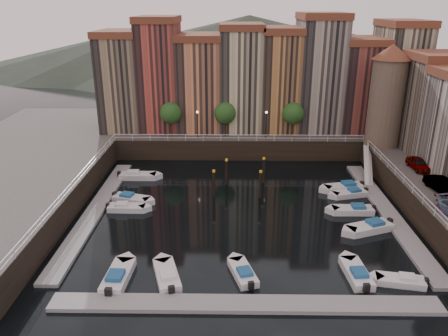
{
  "coord_description": "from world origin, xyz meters",
  "views": [
    {
      "loc": [
        -1.22,
        -44.57,
        21.79
      ],
      "look_at": [
        -1.94,
        4.0,
        3.36
      ],
      "focal_mm": 35.0,
      "sensor_mm": 36.0,
      "label": 1
    }
  ],
  "objects_px": {
    "gangway": "(368,163)",
    "corner_tower": "(387,94)",
    "boat_left_4": "(137,176)",
    "mooring_pilings": "(241,178)",
    "boat_left_2": "(126,208)",
    "boat_left_3": "(131,199)",
    "car_b": "(440,186)",
    "car_a": "(418,165)"
  },
  "relations": [
    {
      "from": "car_b",
      "to": "gangway",
      "type": "bearing_deg",
      "value": 99.58
    },
    {
      "from": "corner_tower",
      "to": "boat_left_3",
      "type": "distance_m",
      "value": 36.59
    },
    {
      "from": "boat_left_2",
      "to": "car_b",
      "type": "relative_size",
      "value": 1.01
    },
    {
      "from": "corner_tower",
      "to": "boat_left_4",
      "type": "height_order",
      "value": "corner_tower"
    },
    {
      "from": "gangway",
      "to": "car_b",
      "type": "relative_size",
      "value": 1.91
    },
    {
      "from": "boat_left_2",
      "to": "car_b",
      "type": "bearing_deg",
      "value": -0.77
    },
    {
      "from": "corner_tower",
      "to": "boat_left_2",
      "type": "distance_m",
      "value": 37.53
    },
    {
      "from": "gangway",
      "to": "car_b",
      "type": "height_order",
      "value": "car_b"
    },
    {
      "from": "corner_tower",
      "to": "gangway",
      "type": "height_order",
      "value": "corner_tower"
    },
    {
      "from": "boat_left_4",
      "to": "car_a",
      "type": "height_order",
      "value": "car_a"
    },
    {
      "from": "corner_tower",
      "to": "mooring_pilings",
      "type": "bearing_deg",
      "value": -154.65
    },
    {
      "from": "gangway",
      "to": "boat_left_4",
      "type": "height_order",
      "value": "gangway"
    },
    {
      "from": "car_a",
      "to": "car_b",
      "type": "relative_size",
      "value": 0.94
    },
    {
      "from": "gangway",
      "to": "boat_left_2",
      "type": "relative_size",
      "value": 1.9
    },
    {
      "from": "corner_tower",
      "to": "boat_left_2",
      "type": "xyz_separation_m",
      "value": [
        -32.86,
        -15.21,
        -9.86
      ]
    },
    {
      "from": "gangway",
      "to": "boat_left_2",
      "type": "distance_m",
      "value": 31.86
    },
    {
      "from": "boat_left_2",
      "to": "boat_left_4",
      "type": "xyz_separation_m",
      "value": [
        -0.66,
        9.49,
        0.05
      ]
    },
    {
      "from": "boat_left_4",
      "to": "car_b",
      "type": "distance_m",
      "value": 36.31
    },
    {
      "from": "corner_tower",
      "to": "car_a",
      "type": "relative_size",
      "value": 3.38
    },
    {
      "from": "boat_left_3",
      "to": "car_b",
      "type": "height_order",
      "value": "car_b"
    },
    {
      "from": "boat_left_2",
      "to": "gangway",
      "type": "bearing_deg",
      "value": 20.81
    },
    {
      "from": "gangway",
      "to": "car_a",
      "type": "relative_size",
      "value": 2.04
    },
    {
      "from": "mooring_pilings",
      "to": "car_a",
      "type": "height_order",
      "value": "car_a"
    },
    {
      "from": "boat_left_4",
      "to": "boat_left_2",
      "type": "bearing_deg",
      "value": -86.54
    },
    {
      "from": "boat_left_2",
      "to": "boat_left_3",
      "type": "xyz_separation_m",
      "value": [
        0.04,
        2.38,
        0.02
      ]
    },
    {
      "from": "boat_left_2",
      "to": "boat_left_4",
      "type": "relative_size",
      "value": 0.87
    },
    {
      "from": "boat_left_2",
      "to": "boat_left_4",
      "type": "height_order",
      "value": "boat_left_4"
    },
    {
      "from": "boat_left_2",
      "to": "car_b",
      "type": "xyz_separation_m",
      "value": [
        33.9,
        -1.13,
        3.38
      ]
    },
    {
      "from": "boat_left_3",
      "to": "car_a",
      "type": "bearing_deg",
      "value": 21.7
    },
    {
      "from": "mooring_pilings",
      "to": "boat_left_3",
      "type": "distance_m",
      "value": 13.5
    },
    {
      "from": "gangway",
      "to": "car_a",
      "type": "distance_m",
      "value": 7.02
    },
    {
      "from": "corner_tower",
      "to": "mooring_pilings",
      "type": "relative_size",
      "value": 2.1
    },
    {
      "from": "boat_left_4",
      "to": "mooring_pilings",
      "type": "bearing_deg",
      "value": -15.55
    },
    {
      "from": "mooring_pilings",
      "to": "car_b",
      "type": "bearing_deg",
      "value": -18.4
    },
    {
      "from": "mooring_pilings",
      "to": "car_b",
      "type": "distance_m",
      "value": 22.1
    },
    {
      "from": "corner_tower",
      "to": "car_a",
      "type": "xyz_separation_m",
      "value": [
        1.28,
        -9.86,
        -6.5
      ]
    },
    {
      "from": "boat_left_4",
      "to": "boat_left_3",
      "type": "bearing_deg",
      "value": -84.88
    },
    {
      "from": "gangway",
      "to": "corner_tower",
      "type": "bearing_deg",
      "value": 57.2
    },
    {
      "from": "mooring_pilings",
      "to": "boat_left_2",
      "type": "xyz_separation_m",
      "value": [
        -13.03,
        -5.82,
        -1.31
      ]
    },
    {
      "from": "boat_left_2",
      "to": "boat_left_3",
      "type": "bearing_deg",
      "value": 90.16
    },
    {
      "from": "corner_tower",
      "to": "mooring_pilings",
      "type": "distance_m",
      "value": 23.55
    },
    {
      "from": "boat_left_2",
      "to": "car_a",
      "type": "relative_size",
      "value": 1.07
    }
  ]
}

